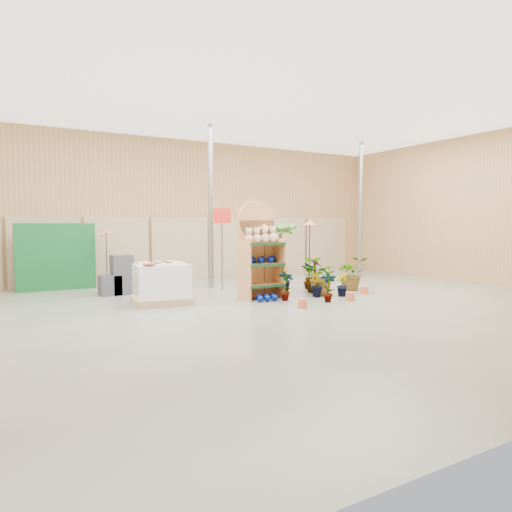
# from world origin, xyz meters

# --- Properties ---
(room) EXTENTS (15.20, 12.10, 4.70)m
(room) POSITION_xyz_m (0.00, 0.91, 2.21)
(room) COLOR #5F6055
(room) RESTS_ON ground
(display_shelf) EXTENTS (0.99, 0.63, 2.36)m
(display_shelf) POSITION_xyz_m (0.30, 1.37, 1.08)
(display_shelf) COLOR #B77B4A
(display_shelf) RESTS_ON ground
(teddy_bears) EXTENTS (0.87, 0.23, 0.37)m
(teddy_bears) POSITION_xyz_m (0.33, 1.26, 1.49)
(teddy_bears) COLOR #CAB28D
(teddy_bears) RESTS_ON display_shelf
(gazing_balls_shelf) EXTENTS (0.87, 0.30, 0.16)m
(gazing_balls_shelf) POSITION_xyz_m (0.30, 1.24, 0.93)
(gazing_balls_shelf) COLOR navy
(gazing_balls_shelf) RESTS_ON display_shelf
(gazing_balls_floor) EXTENTS (0.63, 0.39, 0.15)m
(gazing_balls_floor) POSITION_xyz_m (0.23, 0.87, 0.07)
(gazing_balls_floor) COLOR navy
(gazing_balls_floor) RESTS_ON ground
(pallet_stack) EXTENTS (1.35, 1.16, 0.92)m
(pallet_stack) POSITION_xyz_m (-2.02, 1.70, 0.45)
(pallet_stack) COLOR #9C8462
(pallet_stack) RESTS_ON ground
(charcoal_planters) EXTENTS (0.80, 0.50, 1.00)m
(charcoal_planters) POSITION_xyz_m (-2.55, 3.55, 0.42)
(charcoal_planters) COLOR #2C2C32
(charcoal_planters) RESTS_ON ground
(trellis_stock) EXTENTS (2.00, 0.30, 1.80)m
(trellis_stock) POSITION_xyz_m (-3.80, 5.20, 0.90)
(trellis_stock) COLOR #0F4F1F
(trellis_stock) RESTS_ON ground
(offer_sign) EXTENTS (0.50, 0.08, 2.20)m
(offer_sign) POSITION_xyz_m (0.10, 2.98, 1.57)
(offer_sign) COLOR gray
(offer_sign) RESTS_ON ground
(bird_table_front) EXTENTS (0.34, 0.34, 1.80)m
(bird_table_front) POSITION_xyz_m (0.50, 1.44, 1.67)
(bird_table_front) COLOR black
(bird_table_front) RESTS_ON ground
(bird_table_right) EXTENTS (0.34, 0.34, 1.89)m
(bird_table_right) POSITION_xyz_m (2.04, 1.68, 1.76)
(bird_table_right) COLOR black
(bird_table_right) RESTS_ON ground
(bird_table_back) EXTENTS (0.34, 0.34, 1.68)m
(bird_table_back) POSITION_xyz_m (-2.56, 4.77, 1.56)
(bird_table_back) COLOR black
(bird_table_back) RESTS_ON ground
(palm) EXTENTS (0.70, 0.70, 1.90)m
(palm) POSITION_xyz_m (1.94, 2.94, 1.63)
(palm) COLOR brown
(palm) RESTS_ON ground
(potted_plant_0) EXTENTS (0.40, 0.45, 0.71)m
(potted_plant_0) POSITION_xyz_m (0.62, 0.66, 0.36)
(potted_plant_0) COLOR #45792D
(potted_plant_0) RESTS_ON ground
(potted_plant_1) EXTENTS (0.41, 0.43, 0.62)m
(potted_plant_1) POSITION_xyz_m (1.53, 0.68, 0.31)
(potted_plant_1) COLOR #45792D
(potted_plant_1) RESTS_ON ground
(potted_plant_2) EXTENTS (1.08, 1.03, 0.93)m
(potted_plant_2) POSITION_xyz_m (1.78, 0.91, 0.46)
(potted_plant_2) COLOR #45792D
(potted_plant_2) RESTS_ON ground
(potted_plant_3) EXTENTS (0.67, 0.67, 0.93)m
(potted_plant_3) POSITION_xyz_m (1.99, 1.35, 0.46)
(potted_plant_3) COLOR #45792D
(potted_plant_3) RESTS_ON ground
(potted_plant_4) EXTENTS (0.40, 0.46, 0.74)m
(potted_plant_4) POSITION_xyz_m (2.20, 1.94, 0.37)
(potted_plant_4) COLOR #45792D
(potted_plant_4) RESTS_ON ground
(potted_plant_5) EXTENTS (0.43, 0.46, 0.67)m
(potted_plant_5) POSITION_xyz_m (1.38, 1.91, 0.33)
(potted_plant_5) COLOR #45792D
(potted_plant_5) RESTS_ON ground
(potted_plant_6) EXTENTS (0.67, 0.76, 0.81)m
(potted_plant_6) POSITION_xyz_m (1.50, 2.69, 0.40)
(potted_plant_6) COLOR #45792D
(potted_plant_6) RESTS_ON ground
(potted_plant_8) EXTENTS (0.43, 0.43, 0.69)m
(potted_plant_8) POSITION_xyz_m (1.34, 0.00, 0.35)
(potted_plant_8) COLOR #45792D
(potted_plant_8) RESTS_ON ground
(potted_plant_9) EXTENTS (0.37, 0.40, 0.58)m
(potted_plant_9) POSITION_xyz_m (2.18, 0.53, 0.29)
(potted_plant_9) COLOR #45792D
(potted_plant_9) RESTS_ON ground
(potted_plant_10) EXTENTS (1.03, 0.98, 0.90)m
(potted_plant_10) POSITION_xyz_m (3.13, 1.22, 0.45)
(potted_plant_10) COLOR #45792D
(potted_plant_10) RESTS_ON ground
(potted_plant_11) EXTENTS (0.52, 0.52, 0.75)m
(potted_plant_11) POSITION_xyz_m (1.10, 2.51, 0.38)
(potted_plant_11) COLOR #45792D
(potted_plant_11) RESTS_ON ground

